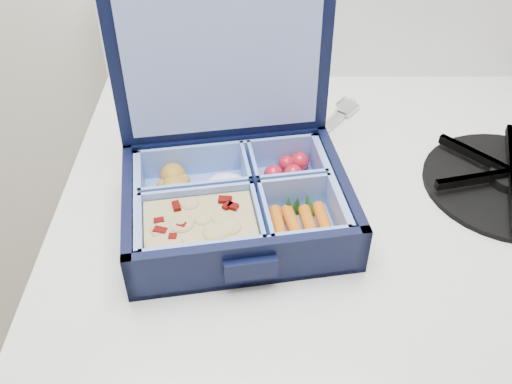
{
  "coord_description": "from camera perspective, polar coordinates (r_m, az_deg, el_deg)",
  "views": [
    {
      "loc": [
        -0.21,
        1.18,
        1.3
      ],
      "look_at": [
        -0.21,
        1.62,
        0.92
      ],
      "focal_mm": 40.0,
      "sensor_mm": 36.0,
      "label": 1
    }
  ],
  "objects": [
    {
      "name": "bento_box",
      "position": [
        0.58,
        -1.92,
        -1.18
      ],
      "size": [
        0.25,
        0.21,
        0.05
      ],
      "primitive_type": null,
      "rotation": [
        0.0,
        0.0,
        0.16
      ],
      "color": "black",
      "rests_on": "stove"
    },
    {
      "name": "fork",
      "position": [
        0.71,
        5.43,
        5.03
      ],
      "size": [
        0.14,
        0.17,
        0.01
      ],
      "primitive_type": null,
      "rotation": [
        0.0,
        0.0,
        -0.64
      ],
      "color": "silver",
      "rests_on": "stove"
    },
    {
      "name": "burner_grate",
      "position": [
        0.69,
        24.13,
        1.39
      ],
      "size": [
        0.23,
        0.23,
        0.03
      ],
      "primitive_type": "cylinder",
      "rotation": [
        0.0,
        0.0,
        0.23
      ],
      "color": "black",
      "rests_on": "stove"
    },
    {
      "name": "burner_grate_rear",
      "position": [
        0.79,
        -4.44,
        9.88
      ],
      "size": [
        0.21,
        0.21,
        0.02
      ],
      "primitive_type": "cylinder",
      "rotation": [
        0.0,
        0.0,
        -0.25
      ],
      "color": "black",
      "rests_on": "stove"
    }
  ]
}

